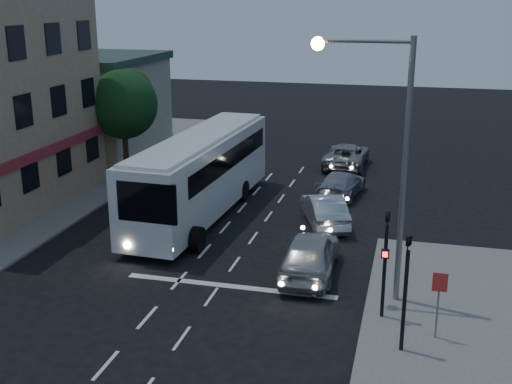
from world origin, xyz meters
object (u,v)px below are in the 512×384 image
(car_suv, at_px, (310,254))
(street_tree, at_px, (123,101))
(traffic_signal_side, at_px, (406,279))
(car_sedan_b, at_px, (341,184))
(streetlight, at_px, (386,141))
(tour_bus, at_px, (201,172))
(car_sedan_a, at_px, (324,210))
(car_sedan_c, at_px, (347,155))
(regulatory_sign, at_px, (439,295))
(traffic_signal_main, at_px, (386,252))

(car_suv, height_order, street_tree, street_tree)
(traffic_signal_side, height_order, street_tree, street_tree)
(car_sedan_b, relative_size, streetlight, 0.52)
(tour_bus, relative_size, traffic_signal_side, 3.19)
(traffic_signal_side, height_order, streetlight, streetlight)
(tour_bus, distance_m, car_sedan_a, 6.19)
(tour_bus, height_order, car_suv, tour_bus)
(car_sedan_a, bearing_deg, tour_bus, -19.59)
(car_sedan_c, xyz_separation_m, traffic_signal_side, (4.12, -21.72, 1.68))
(car_sedan_a, height_order, car_sedan_c, car_sedan_c)
(tour_bus, xyz_separation_m, car_sedan_a, (6.03, 0.02, -1.42))
(traffic_signal_side, distance_m, street_tree, 23.24)
(car_sedan_b, distance_m, regulatory_sign, 15.18)
(car_sedan_a, bearing_deg, traffic_signal_side, 90.22)
(regulatory_sign, bearing_deg, streetlight, 128.75)
(tour_bus, xyz_separation_m, car_sedan_c, (5.81, 11.05, -1.42))
(tour_bus, bearing_deg, car_suv, -39.25)
(tour_bus, distance_m, traffic_signal_main, 12.68)
(car_sedan_b, relative_size, traffic_signal_main, 1.13)
(regulatory_sign, bearing_deg, car_suv, 138.89)
(tour_bus, bearing_deg, streetlight, -36.29)
(car_suv, bearing_deg, streetlight, 147.57)
(car_suv, distance_m, car_sedan_c, 16.73)
(car_sedan_a, height_order, car_sedan_b, car_sedan_a)
(traffic_signal_side, bearing_deg, streetlight, 105.70)
(car_sedan_c, height_order, regulatory_sign, regulatory_sign)
(regulatory_sign, distance_m, street_tree, 23.40)
(tour_bus, xyz_separation_m, car_suv, (6.30, -5.67, -1.31))
(tour_bus, bearing_deg, street_tree, 142.53)
(car_suv, distance_m, regulatory_sign, 6.19)
(car_sedan_c, relative_size, traffic_signal_side, 1.29)
(traffic_signal_side, bearing_deg, street_tree, 135.50)
(car_sedan_c, distance_m, regulatory_sign, 21.40)
(streetlight, bearing_deg, car_suv, 149.08)
(car_suv, bearing_deg, street_tree, -42.58)
(car_suv, height_order, regulatory_sign, regulatory_sign)
(tour_bus, bearing_deg, car_sedan_a, 2.94)
(car_sedan_a, bearing_deg, streetlight, 92.17)
(car_sedan_a, relative_size, traffic_signal_main, 1.09)
(traffic_signal_main, distance_m, regulatory_sign, 2.14)
(car_sedan_a, relative_size, regulatory_sign, 2.03)
(car_sedan_c, xyz_separation_m, street_tree, (-12.38, -5.50, 3.76))
(car_sedan_c, bearing_deg, streetlight, 101.33)
(car_suv, xyz_separation_m, car_sedan_c, (-0.50, 16.72, -0.10))
(car_suv, height_order, traffic_signal_side, traffic_signal_side)
(car_suv, height_order, streetlight, streetlight)
(traffic_signal_side, bearing_deg, tour_bus, 132.95)
(car_suv, distance_m, street_tree, 17.47)
(car_sedan_c, bearing_deg, car_sedan_a, 92.68)
(traffic_signal_side, bearing_deg, traffic_signal_main, 109.49)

